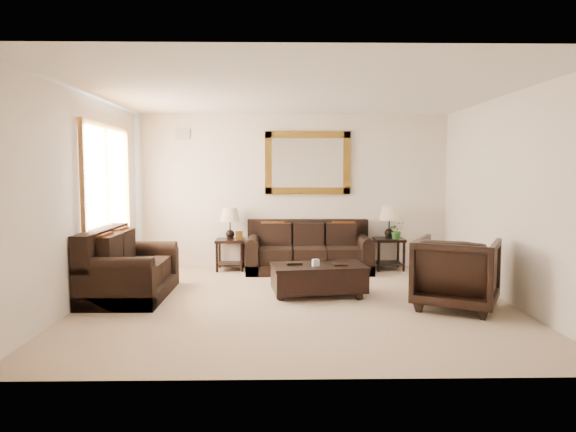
{
  "coord_description": "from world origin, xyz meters",
  "views": [
    {
      "loc": [
        -0.23,
        -6.58,
        1.71
      ],
      "look_at": [
        -0.09,
        0.6,
        1.08
      ],
      "focal_mm": 32.0,
      "sensor_mm": 36.0,
      "label": 1
    }
  ],
  "objects_px": {
    "end_table_right": "(389,228)",
    "sofa": "(309,253)",
    "armchair": "(456,269)",
    "coffee_table": "(318,277)",
    "end_table_left": "(230,230)",
    "loveseat": "(126,272)"
  },
  "relations": [
    {
      "from": "sofa",
      "to": "end_table_right",
      "type": "bearing_deg",
      "value": 5.12
    },
    {
      "from": "end_table_right",
      "to": "coffee_table",
      "type": "bearing_deg",
      "value": -126.15
    },
    {
      "from": "end_table_right",
      "to": "armchair",
      "type": "relative_size",
      "value": 1.13
    },
    {
      "from": "sofa",
      "to": "end_table_right",
      "type": "height_order",
      "value": "end_table_right"
    },
    {
      "from": "loveseat",
      "to": "armchair",
      "type": "bearing_deg",
      "value": -98.92
    },
    {
      "from": "end_table_left",
      "to": "end_table_right",
      "type": "bearing_deg",
      "value": -0.1
    },
    {
      "from": "end_table_right",
      "to": "armchair",
      "type": "bearing_deg",
      "value": -83.38
    },
    {
      "from": "loveseat",
      "to": "end_table_right",
      "type": "relative_size",
      "value": 1.5
    },
    {
      "from": "coffee_table",
      "to": "armchair",
      "type": "bearing_deg",
      "value": -29.43
    },
    {
      "from": "sofa",
      "to": "armchair",
      "type": "xyz_separation_m",
      "value": [
        1.7,
        -2.42,
        0.18
      ]
    },
    {
      "from": "end_table_right",
      "to": "sofa",
      "type": "bearing_deg",
      "value": -174.88
    },
    {
      "from": "loveseat",
      "to": "end_table_right",
      "type": "height_order",
      "value": "end_table_right"
    },
    {
      "from": "sofa",
      "to": "loveseat",
      "type": "bearing_deg",
      "value": -145.99
    },
    {
      "from": "end_table_right",
      "to": "coffee_table",
      "type": "height_order",
      "value": "end_table_right"
    },
    {
      "from": "sofa",
      "to": "coffee_table",
      "type": "height_order",
      "value": "sofa"
    },
    {
      "from": "sofa",
      "to": "coffee_table",
      "type": "distance_m",
      "value": 1.75
    },
    {
      "from": "coffee_table",
      "to": "armchair",
      "type": "xyz_separation_m",
      "value": [
        1.66,
        -0.67,
        0.22
      ]
    },
    {
      "from": "end_table_left",
      "to": "coffee_table",
      "type": "bearing_deg",
      "value": -53.72
    },
    {
      "from": "end_table_right",
      "to": "armchair",
      "type": "xyz_separation_m",
      "value": [
        0.3,
        -2.54,
        -0.23
      ]
    },
    {
      "from": "end_table_left",
      "to": "armchair",
      "type": "xyz_separation_m",
      "value": [
        3.04,
        -2.55,
        -0.21
      ]
    },
    {
      "from": "sofa",
      "to": "end_table_right",
      "type": "relative_size",
      "value": 1.91
    },
    {
      "from": "end_table_right",
      "to": "coffee_table",
      "type": "relative_size",
      "value": 0.82
    }
  ]
}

